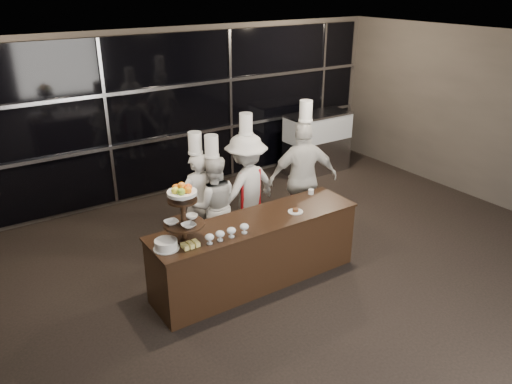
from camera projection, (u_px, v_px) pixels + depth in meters
room at (374, 214)px, 5.18m from camera, size 10.00×10.00×10.00m
window_wall at (173, 114)px, 8.96m from camera, size 8.60×0.10×2.80m
buffet_counter at (256, 251)px, 6.54m from camera, size 2.84×0.74×0.92m
display_stand at (183, 208)px, 5.68m from camera, size 0.48×0.48×0.74m
compotes at (226, 232)px, 5.87m from camera, size 0.59×0.11×0.12m
layer_cake at (166, 245)px, 5.66m from camera, size 0.30×0.30×0.11m
pastry_squares at (190, 245)px, 5.70m from camera, size 0.20×0.13×0.05m
small_plate at (295, 211)px, 6.56m from camera, size 0.20×0.20×0.05m
chef_cup at (311, 192)px, 7.10m from camera, size 0.08×0.08×0.07m
display_case at (317, 140)px, 10.27m from camera, size 1.39×0.61×1.24m
chef_a at (198, 200)px, 7.25m from camera, size 0.59×0.42×1.81m
chef_b at (214, 204)px, 7.17m from camera, size 0.87×0.77×1.79m
chef_c at (246, 188)px, 7.48m from camera, size 1.21×0.85×2.00m
chef_d at (303, 178)px, 7.64m from camera, size 1.17×0.81×2.14m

